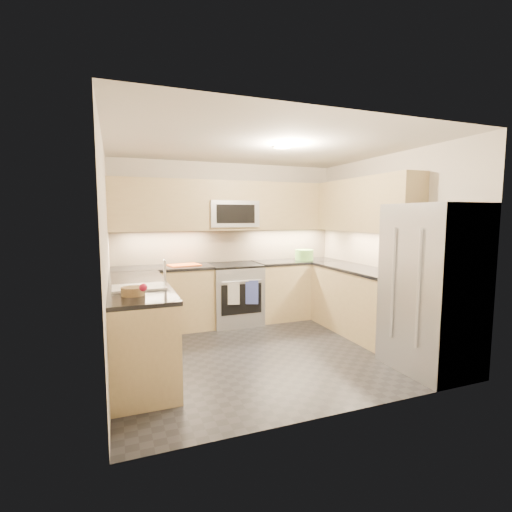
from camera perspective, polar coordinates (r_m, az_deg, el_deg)
The scene contains 36 objects.
floor at distance 4.77m, azimuth 1.54°, elevation -14.30°, with size 3.60×3.20×0.00m, color black.
ceiling at distance 4.55m, azimuth 1.64°, elevation 16.70°, with size 3.60×3.20×0.02m, color beige.
wall_back at distance 6.00m, azimuth -4.26°, elevation 2.16°, with size 3.60×0.02×2.50m, color beige.
wall_front at distance 3.08m, azimuth 13.02°, elevation -1.82°, with size 3.60×0.02×2.50m, color beige.
wall_left at distance 4.15m, azimuth -22.02°, elevation -0.07°, with size 0.02×3.20×2.50m, color beige.
wall_right at distance 5.44m, azimuth 19.42°, elevation 1.41°, with size 0.02×3.20×2.50m, color beige.
base_cab_back_left at distance 5.60m, azimuth -14.11°, elevation -6.58°, with size 1.42×0.60×0.90m, color tan.
base_cab_back_right at distance 6.23m, azimuth 6.30°, elevation -5.14°, with size 1.42×0.60×0.90m, color tan.
base_cab_right at distance 5.49m, azimuth 15.69°, elevation -6.89°, with size 0.60×1.70×0.90m, color tan.
base_cab_peninsula at distance 4.31m, azimuth -17.53°, elevation -10.54°, with size 0.60×2.00×0.90m, color tan.
countertop_back_left at distance 5.52m, azimuth -14.24°, elevation -1.81°, with size 1.42×0.63×0.04m, color black.
countertop_back_right at distance 6.16m, azimuth 6.35°, elevation -0.84°, with size 1.42×0.63×0.04m, color black.
countertop_right at distance 5.40m, azimuth 15.83°, elevation -2.03°, with size 0.63×1.70×0.04m, color black.
countertop_peninsula at distance 4.20m, azimuth -17.74°, elevation -4.39°, with size 0.63×2.00×0.04m, color black.
upper_cab_back at distance 5.81m, azimuth -3.81°, elevation 7.71°, with size 3.60×0.35×0.75m, color tan.
upper_cab_right at distance 5.53m, azimuth 16.39°, elevation 7.55°, with size 0.35×1.95×0.75m, color tan.
backsplash_back at distance 5.99m, azimuth -4.24°, elevation 1.63°, with size 3.60×0.01×0.51m, color #C7B08F.
backsplash_right at distance 5.79m, azimuth 16.49°, elevation 1.23°, with size 0.01×2.30×0.51m, color #C7B08F.
gas_range at distance 5.80m, azimuth -3.27°, elevation -5.91°, with size 0.76×0.65×0.91m, color gray.
range_cooktop at distance 5.72m, azimuth -3.30°, elevation -1.40°, with size 0.76×0.65×0.03m, color black.
oven_door_glass at distance 5.49m, azimuth -2.22°, elevation -6.64°, with size 0.62×0.02×0.45m, color black.
oven_handle at distance 5.42m, azimuth -2.17°, elevation -3.91°, with size 0.02×0.02×0.60m, color #B2B5BA.
microwave at distance 5.79m, azimuth -3.72°, elevation 6.48°, with size 0.76×0.40×0.40m, color #A8AAB0.
microwave_door at distance 5.59m, azimuth -3.10°, elevation 6.49°, with size 0.60×0.01×0.28m, color black.
refrigerator at distance 4.41m, azimuth 25.44°, elevation -4.48°, with size 0.70×0.90×1.80m, color #94969B.
fridge_handle_left at distance 4.02m, azimuth 23.67°, elevation -4.67°, with size 0.02×0.02×1.20m, color #B2B5BA.
fridge_handle_right at distance 4.28m, azimuth 20.29°, elevation -3.90°, with size 0.02×0.02×1.20m, color #B2B5BA.
sink_basin at distance 3.97m, azimuth -17.52°, elevation -5.60°, with size 0.52×0.38×0.16m, color white.
faucet at distance 3.95m, azimuth -13.85°, elevation -2.58°, with size 0.03×0.03×0.28m, color silver.
utensil_bowl at distance 6.19m, azimuth 7.43°, elevation 0.18°, with size 0.30×0.30×0.17m, color #5E9D43.
cutting_board at distance 5.59m, azimuth -10.98°, elevation -1.36°, with size 0.44×0.31×0.01m, color #E35515.
fruit_basket at distance 3.62m, azimuth -18.40°, elevation -5.16°, with size 0.21×0.21×0.08m, color olive.
fruit_apple at distance 3.36m, azimuth -16.96°, elevation -4.66°, with size 0.07×0.07×0.07m, color #B11432.
fruit_pear at distance 3.36m, azimuth -16.88°, elevation -4.64°, with size 0.06×0.06×0.06m, color #65AA48.
dish_towel_check at distance 5.39m, azimuth -3.46°, elevation -5.80°, with size 0.17×0.01×0.32m, color silver.
dish_towel_blue at distance 5.48m, azimuth -0.63°, elevation -5.60°, with size 0.19×0.02×0.35m, color #38479C.
Camera 1 is at (-1.71, -4.13, 1.67)m, focal length 26.00 mm.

